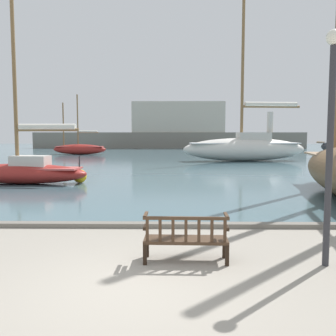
{
  "coord_description": "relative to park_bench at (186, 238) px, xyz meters",
  "views": [
    {
      "loc": [
        0.7,
        -5.77,
        2.45
      ],
      "look_at": [
        0.47,
        10.0,
        1.0
      ],
      "focal_mm": 40.0,
      "sensor_mm": 36.0,
      "label": 1
    }
  ],
  "objects": [
    {
      "name": "ground_plane",
      "position": [
        -0.93,
        -1.2,
        -0.47
      ],
      "size": [
        160.0,
        160.0,
        0.0
      ],
      "primitive_type": "plane",
      "color": "gray"
    },
    {
      "name": "far_breakwater",
      "position": [
        -0.3,
        54.2,
        2.19
      ],
      "size": [
        43.98,
        2.4,
        7.62
      ],
      "color": "slate",
      "rests_on": "ground"
    },
    {
      "name": "lamp_post",
      "position": [
        2.6,
        -0.16,
        2.12
      ],
      "size": [
        0.28,
        0.28,
        4.28
      ],
      "color": "#2D2D33",
      "rests_on": "ground"
    },
    {
      "name": "sailboat_outer_starboard",
      "position": [
        6.01,
        25.69,
        0.85
      ],
      "size": [
        10.94,
        3.62,
        15.1
      ],
      "color": "silver",
      "rests_on": "harbor_water"
    },
    {
      "name": "channel_buoy",
      "position": [
        -4.77,
        10.92,
        -0.05
      ],
      "size": [
        0.66,
        0.66,
        1.36
      ],
      "color": "gold",
      "rests_on": "harbor_water"
    },
    {
      "name": "harbor_water",
      "position": [
        -0.93,
        42.8,
        -0.43
      ],
      "size": [
        100.0,
        80.0,
        0.08
      ],
      "primitive_type": "cube",
      "color": "#476670",
      "rests_on": "ground"
    },
    {
      "name": "sailboat_nearest_starboard",
      "position": [
        -7.48,
        10.65,
        0.34
      ],
      "size": [
        7.45,
        2.19,
        9.31
      ],
      "color": "maroon",
      "rests_on": "harbor_water"
    },
    {
      "name": "quay_edge_kerb",
      "position": [
        -0.93,
        2.65,
        -0.41
      ],
      "size": [
        40.0,
        0.3,
        0.12
      ],
      "primitive_type": "cube",
      "color": "slate",
      "rests_on": "ground"
    },
    {
      "name": "sailboat_nearest_port",
      "position": [
        -11.01,
        35.71,
        0.3
      ],
      "size": [
        6.2,
        1.87,
        6.8
      ],
      "color": "maroon",
      "rests_on": "harbor_water"
    },
    {
      "name": "park_bench",
      "position": [
        0.0,
        0.0,
        0.0
      ],
      "size": [
        1.61,
        0.55,
        0.92
      ],
      "color": "black",
      "rests_on": "ground"
    }
  ]
}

